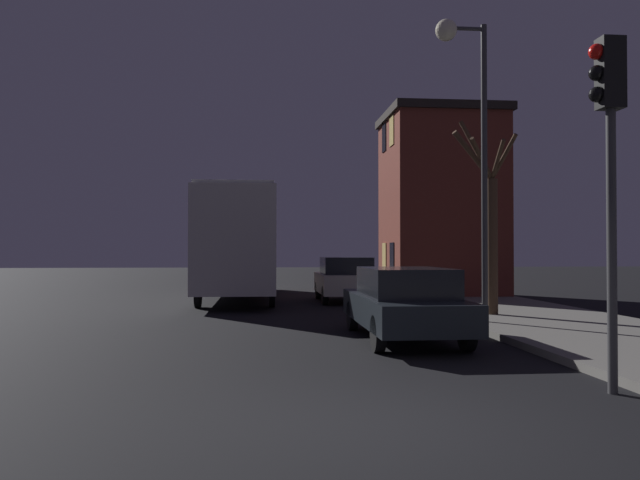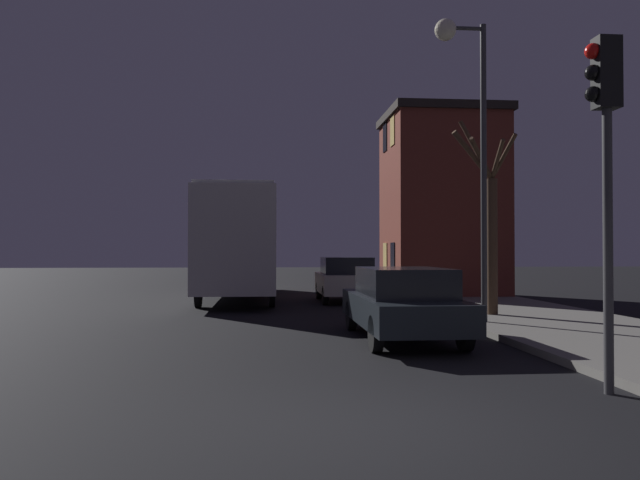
# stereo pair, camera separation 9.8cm
# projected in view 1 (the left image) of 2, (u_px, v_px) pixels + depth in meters

# --- Properties ---
(ground_plane) EXTENTS (120.00, 120.00, 0.00)m
(ground_plane) POSITION_uv_depth(u_px,v_px,m) (383.00, 427.00, 6.29)
(ground_plane) COLOR black
(brick_building) EXTENTS (4.39, 4.29, 7.03)m
(brick_building) POSITION_uv_depth(u_px,v_px,m) (441.00, 202.00, 24.20)
(brick_building) COLOR brown
(brick_building) RESTS_ON sidewalk
(streetlamp) EXTENTS (1.22, 0.51, 7.04)m
(streetlamp) POSITION_uv_depth(u_px,v_px,m) (466.00, 101.00, 14.50)
(streetlamp) COLOR #38383A
(streetlamp) RESTS_ON sidewalk
(traffic_light) EXTENTS (0.43, 0.24, 4.47)m
(traffic_light) POSITION_uv_depth(u_px,v_px,m) (609.00, 138.00, 7.81)
(traffic_light) COLOR #38383A
(traffic_light) RESTS_ON ground
(bare_tree) EXTENTS (1.50, 1.23, 5.07)m
(bare_tree) POSITION_uv_depth(u_px,v_px,m) (490.00, 223.00, 16.11)
(bare_tree) COLOR #473323
(bare_tree) RESTS_ON sidewalk
(bus) EXTENTS (2.50, 11.28, 3.83)m
(bus) POSITION_uv_depth(u_px,v_px,m) (239.00, 238.00, 23.21)
(bus) COLOR beige
(bus) RESTS_ON ground
(car_near_lane) EXTENTS (1.78, 4.75, 1.44)m
(car_near_lane) POSITION_uv_depth(u_px,v_px,m) (404.00, 302.00, 12.45)
(car_near_lane) COLOR black
(car_near_lane) RESTS_ON ground
(car_mid_lane) EXTENTS (1.86, 3.81, 1.55)m
(car_mid_lane) POSITION_uv_depth(u_px,v_px,m) (345.00, 279.00, 21.73)
(car_mid_lane) COLOR beige
(car_mid_lane) RESTS_ON ground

